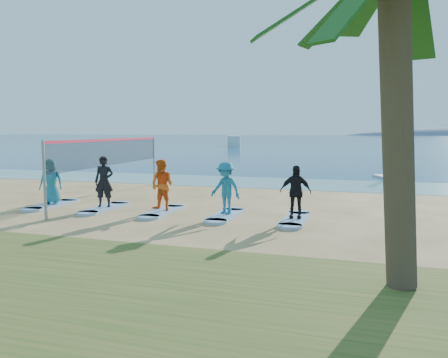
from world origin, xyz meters
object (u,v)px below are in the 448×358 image
(volleyball_net, at_px, (112,152))
(boat_offshore_a, at_px, (234,146))
(paddleboarder, at_px, (390,163))
(student_2, at_px, (162,185))
(surfboard_2, at_px, (163,211))
(surfboard_0, at_px, (52,205))
(surfboard_1, at_px, (105,208))
(student_3, at_px, (226,188))
(surfboard_4, at_px, (295,219))
(student_1, at_px, (104,182))
(student_4, at_px, (295,192))
(student_0, at_px, (51,181))
(paddleboard, at_px, (389,178))
(surfboard_3, at_px, (226,215))

(volleyball_net, relative_size, boat_offshore_a, 1.03)
(volleyball_net, distance_m, paddleboarder, 16.13)
(boat_offshore_a, distance_m, student_2, 67.16)
(surfboard_2, bearing_deg, surfboard_0, 180.00)
(surfboard_1, height_order, student_3, student_3)
(surfboard_4, bearing_deg, student_1, 180.00)
(student_3, relative_size, student_4, 1.03)
(volleyball_net, height_order, boat_offshore_a, volleyball_net)
(boat_offshore_a, bearing_deg, surfboard_1, -92.93)
(volleyball_net, bearing_deg, student_0, -118.96)
(student_1, xyz_separation_m, surfboard_4, (6.76, 0.00, -0.95))
(paddleboard, bearing_deg, student_3, -135.35)
(student_0, bearing_deg, surfboard_2, -20.53)
(paddleboarder, distance_m, surfboard_4, 14.17)
(paddleboarder, xyz_separation_m, surfboard_0, (-12.54, -13.69, -0.86))
(surfboard_0, bearing_deg, student_0, 0.00)
(surfboard_3, bearing_deg, surfboard_2, 180.00)
(volleyball_net, height_order, surfboard_1, volleyball_net)
(paddleboarder, xyz_separation_m, surfboard_2, (-8.03, -13.69, -0.86))
(surfboard_1, height_order, surfboard_3, same)
(student_0, distance_m, surfboard_2, 4.59)
(student_0, bearing_deg, surfboard_1, -20.53)
(paddleboard, height_order, paddleboarder, paddleboarder)
(surfboard_4, bearing_deg, student_3, 180.00)
(student_3, bearing_deg, student_2, -161.80)
(boat_offshore_a, xyz_separation_m, surfboard_4, (20.62, -65.19, 0.04))
(volleyball_net, relative_size, surfboard_1, 4.12)
(paddleboarder, distance_m, student_3, 14.86)
(surfboard_0, height_order, surfboard_2, same)
(paddleboarder, xyz_separation_m, surfboard_3, (-5.78, -13.69, -0.86))
(paddleboard, bearing_deg, surfboard_4, -126.92)
(surfboard_1, bearing_deg, student_1, 0.00)
(student_2, height_order, student_4, student_2)
(surfboard_3, bearing_deg, volleyball_net, 158.04)
(student_3, xyz_separation_m, student_4, (2.25, 0.00, -0.03))
(student_1, relative_size, surfboard_4, 0.82)
(volleyball_net, height_order, paddleboarder, volleyball_net)
(boat_offshore_a, height_order, student_0, student_0)
(volleyball_net, xyz_separation_m, student_2, (3.27, -2.23, -0.95))
(surfboard_0, bearing_deg, student_3, 0.00)
(paddleboarder, bearing_deg, student_2, 173.26)
(surfboard_0, bearing_deg, surfboard_2, 0.00)
(student_1, height_order, surfboard_4, student_1)
(paddleboarder, height_order, boat_offshore_a, paddleboarder)
(student_0, xyz_separation_m, student_4, (9.01, 0.00, -0.02))
(boat_offshore_a, relative_size, surfboard_1, 3.99)
(paddleboarder, bearing_deg, volleyball_net, 159.06)
(surfboard_1, relative_size, surfboard_2, 1.00)
(student_3, bearing_deg, surfboard_2, -161.80)
(surfboard_1, xyz_separation_m, surfboard_3, (4.50, 0.00, 0.00))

